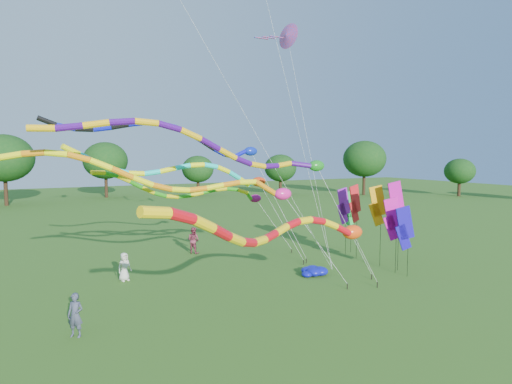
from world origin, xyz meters
name	(u,v)px	position (x,y,z in m)	size (l,w,h in m)	color
ground	(341,303)	(0.00, 0.00, 0.00)	(160.00, 160.00, 0.00)	#295C18
tree_ring	(387,183)	(4.37, 1.86, 5.26)	(113.42, 119.55, 9.31)	#382314
tube_kite_red	(300,230)	(-3.53, -1.90, 4.00)	(13.00, 6.51, 6.19)	black
tube_kite_orange	(192,181)	(-6.19, 2.67, 5.63)	(14.75, 2.12, 7.57)	black
tube_kite_purple	(232,151)	(-4.82, 1.39, 6.92)	(15.97, 1.72, 8.73)	black
tube_kite_blue	(186,140)	(-5.49, 5.52, 7.50)	(14.47, 2.00, 8.96)	black
tube_kite_cyan	(202,174)	(-4.93, 4.89, 5.84)	(13.30, 2.71, 7.67)	black
tube_kite_green	(204,192)	(-3.61, 8.23, 4.62)	(12.89, 2.67, 6.58)	black
delta_kite_high_c	(287,36)	(1.50, 7.45, 13.89)	(3.27, 4.40, 14.76)	black
banner_pole_orange	(377,206)	(5.93, 4.21, 3.72)	(1.12, 0.46, 4.98)	black
banner_pole_magenta_b	(396,202)	(6.24, 3.05, 4.02)	(1.15, 0.33, 5.29)	black
banner_pole_green	(348,209)	(6.82, 7.97, 3.05)	(1.16, 0.16, 4.31)	black
banner_pole_magenta_a	(393,219)	(5.72, 2.74, 3.13)	(1.10, 0.52, 4.39)	black
banner_pole_violet	(343,206)	(6.06, 7.56, 3.33)	(1.16, 0.15, 4.60)	black
banner_pole_blue_a	(404,228)	(5.77, 1.88, 2.74)	(1.13, 0.42, 3.99)	black
banner_pole_red	(355,204)	(5.94, 6.26, 3.63)	(1.15, 0.32, 4.89)	black
blue_nylon_heap	(310,271)	(1.38, 4.60, 0.20)	(1.26, 1.61, 0.42)	#0C11A7
person_a	(124,267)	(-8.21, 8.13, 0.77)	(0.75, 0.49, 1.53)	beige
person_b	(75,315)	(-11.12, 1.65, 0.83)	(0.61, 0.40, 1.66)	#3A3E51
person_c	(193,240)	(-2.82, 12.59, 0.91)	(0.88, 0.69, 1.82)	brown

